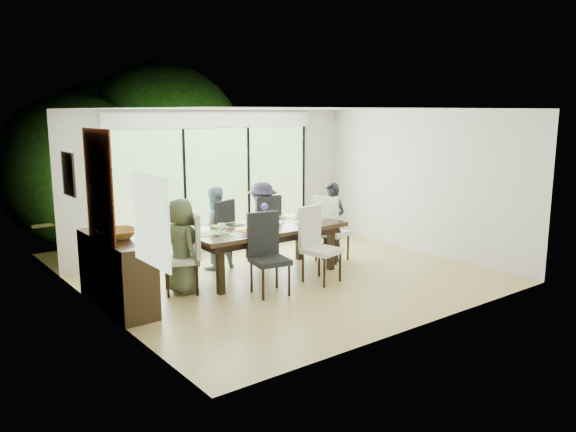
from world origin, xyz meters
TOP-DOWN VIEW (x-y plane):
  - floor at (0.00, 0.00)m, footprint 6.00×5.00m
  - ceiling at (0.00, 0.00)m, footprint 6.00×5.00m
  - wall_back at (0.00, 2.51)m, footprint 6.00×0.02m
  - wall_front at (0.00, -2.51)m, footprint 6.00×0.02m
  - wall_left at (-3.01, 0.00)m, footprint 0.02×5.00m
  - wall_right at (3.01, 0.00)m, footprint 0.02×5.00m
  - glass_doors at (0.00, 2.47)m, footprint 4.20×0.02m
  - blinds_header at (0.00, 2.46)m, footprint 4.40×0.06m
  - mullion_a at (-2.10, 2.46)m, footprint 0.05×0.04m
  - mullion_b at (-0.70, 2.46)m, footprint 0.05×0.04m
  - mullion_c at (0.70, 2.46)m, footprint 0.05×0.04m
  - mullion_d at (2.10, 2.46)m, footprint 0.05×0.04m
  - side_window at (-2.97, -1.20)m, footprint 0.02×0.90m
  - deck at (0.00, 3.40)m, footprint 6.00×1.80m
  - rail_top at (0.00, 4.20)m, footprint 6.00×0.08m
  - foliage_left at (-1.80, 5.20)m, footprint 3.20×3.20m
  - foliage_mid at (0.40, 5.80)m, footprint 4.00×4.00m
  - foliage_right at (2.20, 5.00)m, footprint 2.80×2.80m
  - foliage_far at (-0.60, 6.50)m, footprint 3.60×3.60m
  - table_top at (-0.28, 0.53)m, footprint 2.64×1.21m
  - table_apron at (-0.28, 0.53)m, footprint 2.42×0.99m
  - table_leg_fl at (-1.36, 0.10)m, footprint 0.10×0.10m
  - table_leg_fr at (0.80, 0.10)m, footprint 0.10×0.10m
  - table_leg_bl at (-1.36, 0.96)m, footprint 0.10×0.10m
  - table_leg_br at (0.80, 0.96)m, footprint 0.10×0.10m
  - chair_left_end at (-1.78, 0.53)m, footprint 0.66×0.66m
  - chair_right_end at (1.22, 0.53)m, footprint 0.63×0.63m
  - chair_far_left at (-0.73, 1.38)m, footprint 0.67×0.67m
  - chair_far_right at (0.27, 1.38)m, footprint 0.54×0.54m
  - chair_near_left at (-0.78, -0.34)m, footprint 0.59×0.59m
  - chair_near_right at (0.22, -0.34)m, footprint 0.60×0.60m
  - person_left_end at (-1.76, 0.53)m, footprint 0.43×0.67m
  - person_right_end at (1.20, 0.53)m, footprint 0.56×0.74m
  - person_far_left at (-0.73, 1.36)m, footprint 0.70×0.47m
  - person_far_right at (0.27, 1.36)m, footprint 0.70×0.48m
  - placemat_left at (-1.23, 0.53)m, footprint 0.48×0.35m
  - placemat_right at (0.67, 0.53)m, footprint 0.48×0.35m
  - placemat_far_l at (-0.73, 0.93)m, footprint 0.48×0.35m
  - placemat_far_r at (0.27, 0.93)m, footprint 0.48×0.35m
  - placemat_paper at (-0.83, 0.23)m, footprint 0.48×0.35m
  - tablet_far_l at (-0.63, 0.88)m, footprint 0.29×0.20m
  - tablet_far_r at (0.22, 0.88)m, footprint 0.26×0.19m
  - papers at (0.42, 0.48)m, footprint 0.33×0.24m
  - platter_base at (-0.83, 0.23)m, footprint 0.29×0.29m
  - platter_snacks at (-0.83, 0.23)m, footprint 0.22×0.22m
  - vase at (-0.23, 0.58)m, footprint 0.09×0.09m
  - hyacinth_stems at (-0.23, 0.58)m, footprint 0.04×0.04m
  - hyacinth_blooms at (-0.23, 0.58)m, footprint 0.12×0.12m
  - laptop at (-1.13, 0.43)m, footprint 0.43×0.40m
  - cup_a at (-0.98, 0.68)m, footprint 0.17×0.17m
  - cup_b at (-0.13, 0.43)m, footprint 0.14×0.14m
  - cup_c at (0.52, 0.63)m, footprint 0.18×0.18m
  - book at (-0.03, 0.58)m, footprint 0.28×0.30m
  - sideboard at (-2.76, 0.51)m, footprint 0.49×1.74m
  - bowl at (-2.76, 0.41)m, footprint 0.52×0.52m
  - candlestick_base at (-2.76, 0.86)m, footprint 0.11×0.11m
  - candlestick_shaft at (-2.76, 0.86)m, footprint 0.03×0.03m
  - candlestick_pan at (-2.76, 0.86)m, footprint 0.11×0.11m
  - candle at (-2.76, 0.86)m, footprint 0.04×0.04m
  - tapestry at (-2.97, 0.40)m, footprint 0.02×1.00m
  - art_frame at (-2.97, 1.70)m, footprint 0.03×0.55m
  - art_canvas at (-2.95, 1.70)m, footprint 0.01×0.45m

SIDE VIEW (x-z plane):
  - deck at x=0.00m, z-range -0.10..0.00m
  - floor at x=0.00m, z-range -0.01..0.00m
  - table_leg_fl at x=-1.36m, z-range 0.00..0.76m
  - table_leg_fr at x=0.80m, z-range 0.00..0.76m
  - table_leg_bl at x=-1.36m, z-range 0.00..0.76m
  - table_leg_br at x=0.80m, z-range 0.00..0.76m
  - sideboard at x=-2.76m, z-range 0.00..0.98m
  - rail_top at x=0.00m, z-range 0.52..0.58m
  - chair_left_end at x=-1.78m, z-range 0.00..1.21m
  - chair_right_end at x=1.22m, z-range 0.00..1.21m
  - chair_far_left at x=-0.73m, z-range 0.00..1.21m
  - chair_far_right at x=0.27m, z-range 0.00..1.21m
  - chair_near_left at x=-0.78m, z-range 0.00..1.21m
  - chair_near_right at x=0.22m, z-range 0.00..1.21m
  - table_apron at x=-0.28m, z-range 0.64..0.75m
  - person_left_end at x=-1.76m, z-range 0.00..1.42m
  - person_right_end at x=1.20m, z-range 0.00..1.42m
  - person_far_left at x=-0.73m, z-range 0.00..1.42m
  - person_far_right at x=0.27m, z-range 0.00..1.42m
  - table_top at x=-0.28m, z-range 0.76..0.82m
  - papers at x=0.42m, z-range 0.82..0.83m
  - placemat_left at x=-1.23m, z-range 0.82..0.83m
  - placemat_right at x=0.67m, z-range 0.82..0.83m
  - placemat_far_l at x=-0.73m, z-range 0.82..0.83m
  - placemat_far_r at x=0.27m, z-range 0.82..0.83m
  - placemat_paper at x=-0.83m, z-range 0.82..0.83m
  - book at x=-0.03m, z-range 0.82..0.84m
  - tablet_far_r at x=0.22m, z-range 0.83..0.84m
  - tablet_far_l at x=-0.63m, z-range 0.83..0.84m
  - laptop at x=-1.13m, z-range 0.82..0.85m
  - platter_base at x=-0.83m, z-range 0.83..0.86m
  - platter_snacks at x=-0.83m, z-range 0.86..0.87m
  - cup_b at x=-0.13m, z-range 0.82..0.93m
  - cup_a at x=-0.98m, z-range 0.82..0.93m
  - cup_c at x=0.52m, z-range 0.82..0.93m
  - vase at x=-0.23m, z-range 0.82..0.96m
  - candlestick_base at x=-2.76m, z-range 0.98..1.02m
  - hyacinth_stems at x=-0.23m, z-range 0.93..1.11m
  - bowl at x=-2.76m, z-range 0.98..1.11m
  - hyacinth_blooms at x=-0.23m, z-range 1.07..1.19m
  - glass_doors at x=0.00m, z-range 0.05..2.35m
  - mullion_a at x=-2.10m, z-range 0.05..2.35m
  - mullion_b at x=-0.70m, z-range 0.05..2.35m
  - mullion_c at x=0.70m, z-range 0.05..2.35m
  - mullion_d at x=2.10m, z-range 0.05..2.35m
  - foliage_right at x=2.20m, z-range -0.14..2.66m
  - wall_back at x=0.00m, z-range 0.00..2.70m
  - wall_front at x=0.00m, z-range 0.00..2.70m
  - wall_left at x=-3.01m, z-range 0.00..2.70m
  - wall_right at x=3.01m, z-range 0.00..2.70m
  - foliage_left at x=-1.80m, z-range -0.16..3.04m
  - side_window at x=-2.97m, z-range 1.00..2.00m
  - foliage_far at x=-0.60m, z-range -0.18..3.42m
  - candlestick_shaft at x=-2.76m, z-range 1.01..2.37m
  - tapestry at x=-2.97m, z-range 0.95..2.45m
  - art_frame at x=-2.97m, z-range 1.42..2.08m
  - art_canvas at x=-2.95m, z-range 1.48..2.02m
  - foliage_mid at x=0.40m, z-range -0.20..3.80m
  - candlestick_pan at x=-2.76m, z-range 2.35..2.38m
  - candle at x=-2.76m, z-range 2.38..2.48m
  - blinds_header at x=0.00m, z-range 2.36..2.64m
  - ceiling at x=0.00m, z-range 2.70..2.71m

